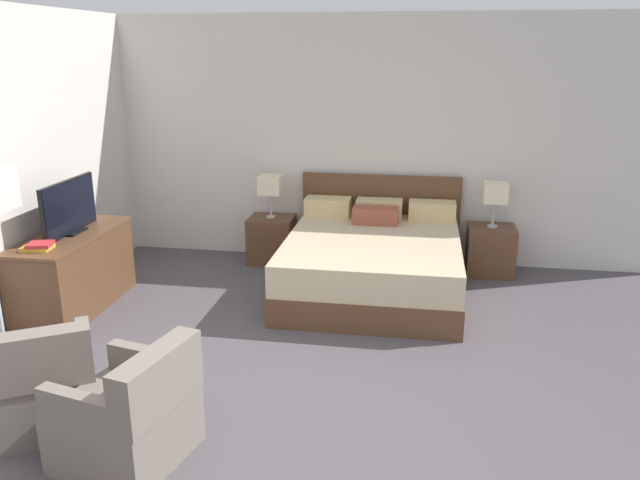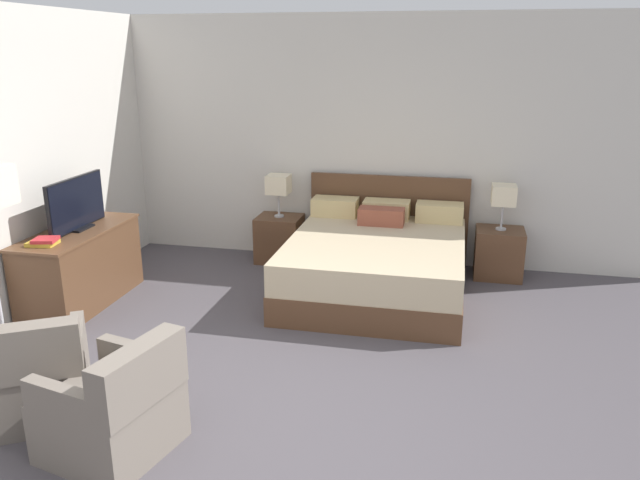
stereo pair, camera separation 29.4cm
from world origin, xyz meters
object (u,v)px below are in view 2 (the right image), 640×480
object	(u,v)px
bed	(377,262)
book_red_cover	(43,243)
table_lamp_right	(504,196)
armchair_by_window	(33,378)
table_lamp_left	(279,185)
dresser	(80,266)
nightstand_left	(280,239)
tv	(76,204)
book_blue_cover	(45,240)
nightstand_right	(499,253)
armchair_companion	(115,410)

from	to	relation	value
bed	book_red_cover	bearing A→B (deg)	-153.19
table_lamp_right	armchair_by_window	distance (m)	4.75
table_lamp_left	dresser	world-z (taller)	table_lamp_left
table_lamp_left	book_red_cover	distance (m)	2.62
dresser	nightstand_left	bearing A→B (deg)	47.40
table_lamp_left	tv	distance (m)	2.21
book_blue_cover	dresser	bearing A→B (deg)	91.68
nightstand_right	armchair_by_window	distance (m)	4.70
bed	nightstand_left	distance (m)	1.43
table_lamp_left	table_lamp_right	bearing A→B (deg)	0.00
dresser	armchair_companion	size ratio (longest dim) A/B	1.69
nightstand_right	armchair_companion	size ratio (longest dim) A/B	0.65
dresser	armchair_companion	distance (m)	2.58
table_lamp_left	book_red_cover	size ratio (longest dim) A/B	2.04
table_lamp_right	armchair_companion	xyz separation A→B (m)	(-2.44, -3.71, -0.62)
table_lamp_left	tv	bearing A→B (deg)	-133.39
table_lamp_left	tv	world-z (taller)	tv
bed	nightstand_left	bearing A→B (deg)	149.64
dresser	armchair_by_window	size ratio (longest dim) A/B	1.48
armchair_companion	bed	bearing A→B (deg)	68.03
book_red_cover	book_blue_cover	bearing A→B (deg)	0.00
nightstand_right	book_red_cover	xyz separation A→B (m)	(-4.00, -2.12, 0.49)
table_lamp_left	armchair_by_window	size ratio (longest dim) A/B	0.52
table_lamp_left	dresser	size ratio (longest dim) A/B	0.35
bed	armchair_companion	bearing A→B (deg)	-111.97
nightstand_left	dresser	bearing A→B (deg)	-132.60
nightstand_right	table_lamp_left	distance (m)	2.55
book_red_cover	table_lamp_right	bearing A→B (deg)	27.94
table_lamp_right	bed	bearing A→B (deg)	-149.60
bed	book_blue_cover	world-z (taller)	bed
nightstand_right	book_red_cover	size ratio (longest dim) A/B	2.23
nightstand_left	nightstand_right	xyz separation A→B (m)	(2.47, 0.00, 0.00)
armchair_companion	book_red_cover	bearing A→B (deg)	134.58
nightstand_left	armchair_companion	world-z (taller)	armchair_companion
bed	book_blue_cover	xyz separation A→B (m)	(-2.74, -1.40, 0.47)
table_lamp_right	book_red_cover	size ratio (longest dim) A/B	2.04
book_blue_cover	table_lamp_right	bearing A→B (deg)	28.13
nightstand_left	book_blue_cover	size ratio (longest dim) A/B	2.77
nightstand_right	table_lamp_right	xyz separation A→B (m)	(0.00, 0.00, 0.64)
bed	table_lamp_left	size ratio (longest dim) A/B	4.19
table_lamp_left	table_lamp_right	distance (m)	2.47
tv	book_red_cover	xyz separation A→B (m)	(-0.02, -0.52, -0.22)
dresser	bed	bearing A→B (deg)	18.62
table_lamp_left	tv	xyz separation A→B (m)	(-1.51, -1.60, 0.08)
armchair_by_window	table_lamp_right	bearing A→B (deg)	47.54
table_lamp_right	book_red_cover	bearing A→B (deg)	-152.06
tv	armchair_companion	distance (m)	2.70
table_lamp_right	armchair_companion	distance (m)	4.48
tv	bed	bearing A→B (deg)	17.72
dresser	armchair_by_window	distance (m)	1.99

